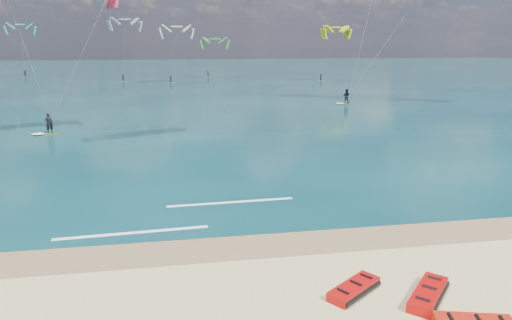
{
  "coord_description": "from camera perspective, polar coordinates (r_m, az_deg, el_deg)",
  "views": [
    {
      "loc": [
        -0.81,
        -13.6,
        7.91
      ],
      "look_at": [
        2.84,
        8.0,
        2.23
      ],
      "focal_mm": 32.0,
      "sensor_mm": 36.0,
      "label": 1
    }
  ],
  "objects": [
    {
      "name": "sea",
      "position": [
        117.86,
        -9.34,
        10.53
      ],
      "size": [
        320.0,
        200.0,
        0.04
      ],
      "primitive_type": "cube",
      "color": "#092B33",
      "rests_on": "ground"
    },
    {
      "name": "ground",
      "position": [
        54.18,
        -8.69,
        5.99
      ],
      "size": [
        320.0,
        320.0,
        0.0
      ],
      "primitive_type": "plane",
      "color": "tan",
      "rests_on": "ground"
    },
    {
      "name": "packed_kite_right",
      "position": [
        16.09,
        20.66,
        -15.93
      ],
      "size": [
        2.52,
        2.58,
        0.39
      ],
      "primitive_type": null,
      "rotation": [
        0.0,
        0.0,
        0.82
      ],
      "color": "#BA0A07",
      "rests_on": "ground"
    },
    {
      "name": "distant_kites",
      "position": [
        91.2,
        -17.29,
        12.36
      ],
      "size": [
        75.33,
        43.03,
        12.07
      ],
      "color": "gray",
      "rests_on": "ground"
    },
    {
      "name": "wet_sand_strip",
      "position": [
        18.4,
        -6.26,
        -10.99
      ],
      "size": [
        320.0,
        2.4,
        0.01
      ],
      "primitive_type": "cube",
      "color": "olive",
      "rests_on": "ground"
    },
    {
      "name": "shoreline_foam",
      "position": [
        21.63,
        -8.76,
        -6.96
      ],
      "size": [
        10.99,
        3.63,
        0.01
      ],
      "color": "white",
      "rests_on": "ground"
    },
    {
      "name": "kitesurfer_main",
      "position": [
        40.5,
        -24.19,
        13.04
      ],
      "size": [
        10.69,
        8.32,
        14.76
      ],
      "rotation": [
        0.0,
        0.0,
        0.6
      ],
      "color": "#AFC016",
      "rests_on": "sea"
    },
    {
      "name": "kitesurfer_far",
      "position": [
        60.55,
        14.68,
        15.64
      ],
      "size": [
        12.06,
        6.7,
        18.1
      ],
      "rotation": [
        0.0,
        0.0,
        0.19
      ],
      "color": "gold",
      "rests_on": "sea"
    },
    {
      "name": "packed_kite_left",
      "position": [
        15.74,
        12.12,
        -15.98
      ],
      "size": [
        2.43,
        2.14,
        0.37
      ],
      "primitive_type": null,
      "rotation": [
        0.0,
        0.0,
        0.62
      ],
      "color": "#B40A09",
      "rests_on": "ground"
    }
  ]
}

